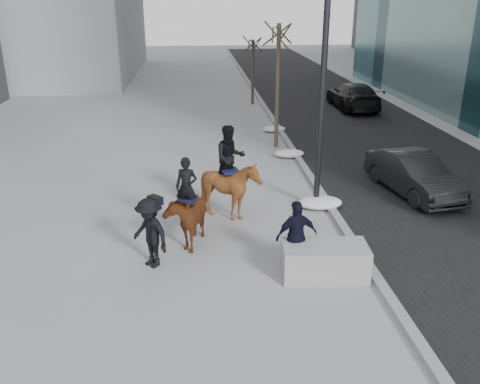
{
  "coord_description": "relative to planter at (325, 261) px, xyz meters",
  "views": [
    {
      "loc": [
        -1.05,
        -10.83,
        6.16
      ],
      "look_at": [
        0.0,
        1.2,
        1.5
      ],
      "focal_mm": 38.0,
      "sensor_mm": 36.0,
      "label": 1
    }
  ],
  "objects": [
    {
      "name": "car_far",
      "position": [
        6.27,
        18.63,
        0.36
      ],
      "size": [
        2.16,
        5.24,
        1.52
      ],
      "primitive_type": "imported",
      "rotation": [
        0.0,
        0.0,
        3.15
      ],
      "color": "black",
      "rests_on": "ground"
    },
    {
      "name": "tree_near",
      "position": [
        0.57,
        11.04,
        2.47
      ],
      "size": [
        1.2,
        1.2,
        5.73
      ],
      "primitive_type": null,
      "color": "#342C1F",
      "rests_on": "ground"
    },
    {
      "name": "ground",
      "position": [
        -1.83,
        0.56,
        -0.39
      ],
      "size": [
        120.0,
        120.0,
        0.0
      ],
      "primitive_type": "plane",
      "color": "gray",
      "rests_on": "ground"
    },
    {
      "name": "mounted_right",
      "position": [
        -1.96,
        3.58,
        0.72
      ],
      "size": [
        1.75,
        1.9,
        2.77
      ],
      "color": "#4B250F",
      "rests_on": "ground"
    },
    {
      "name": "snow_piles",
      "position": [
        0.87,
        8.06,
        -0.23
      ],
      "size": [
        1.38,
        10.37,
        0.35
      ],
      "color": "silver",
      "rests_on": "ground"
    },
    {
      "name": "car_near",
      "position": [
        4.21,
        5.02,
        0.28
      ],
      "size": [
        2.12,
        4.31,
        1.36
      ],
      "primitive_type": "imported",
      "rotation": [
        0.0,
        0.0,
        0.17
      ],
      "color": "black",
      "rests_on": "ground"
    },
    {
      "name": "feeder",
      "position": [
        -0.61,
        0.38,
        0.48
      ],
      "size": [
        1.09,
        0.96,
        1.75
      ],
      "color": "black",
      "rests_on": "ground"
    },
    {
      "name": "camera_crew",
      "position": [
        -4.07,
        0.84,
        0.49
      ],
      "size": [
        1.26,
        1.27,
        1.75
      ],
      "color": "black",
      "rests_on": "ground"
    },
    {
      "name": "tree_far",
      "position": [
        0.57,
        20.48,
        1.72
      ],
      "size": [
        1.2,
        1.2,
        4.23
      ],
      "primitive_type": null,
      "color": "#34251F",
      "rests_on": "ground"
    },
    {
      "name": "planter",
      "position": [
        0.0,
        0.0,
        0.0
      ],
      "size": [
        2.04,
        1.12,
        0.79
      ],
      "primitive_type": "cube",
      "rotation": [
        0.0,
        0.0,
        -0.07
      ],
      "color": "#969698",
      "rests_on": "ground"
    },
    {
      "name": "curb",
      "position": [
        1.17,
        10.56,
        -0.33
      ],
      "size": [
        0.25,
        90.0,
        0.12
      ],
      "primitive_type": "cube",
      "color": "gray",
      "rests_on": "ground"
    },
    {
      "name": "lamppost",
      "position": [
        0.77,
        4.33,
        4.6
      ],
      "size": [
        0.25,
        1.94,
        9.09
      ],
      "color": "black",
      "rests_on": "ground"
    },
    {
      "name": "road",
      "position": [
        5.17,
        10.56,
        -0.39
      ],
      "size": [
        8.0,
        90.0,
        0.01
      ],
      "primitive_type": "cube",
      "color": "black",
      "rests_on": "ground"
    },
    {
      "name": "mounted_left",
      "position": [
        -3.2,
        2.03,
        0.47
      ],
      "size": [
        1.22,
        1.94,
        2.32
      ],
      "color": "#533110",
      "rests_on": "ground"
    }
  ]
}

